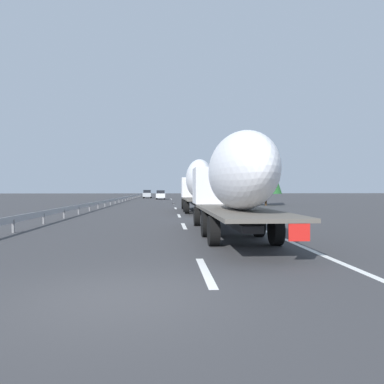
# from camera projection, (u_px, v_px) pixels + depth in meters

# --- Properties ---
(ground_plane) EXTENTS (260.00, 260.00, 0.00)m
(ground_plane) POSITION_uv_depth(u_px,v_px,m) (160.00, 205.00, 46.50)
(ground_plane) COLOR #38383A
(lane_stripe_0) EXTENTS (3.20, 0.20, 0.01)m
(lane_stripe_0) POSITION_uv_depth(u_px,v_px,m) (205.00, 271.00, 8.72)
(lane_stripe_0) COLOR white
(lane_stripe_0) RESTS_ON ground_plane
(lane_stripe_1) EXTENTS (3.20, 0.20, 0.01)m
(lane_stripe_1) POSITION_uv_depth(u_px,v_px,m) (184.00, 226.00, 19.48)
(lane_stripe_1) COLOR white
(lane_stripe_1) RESTS_ON ground_plane
(lane_stripe_2) EXTENTS (3.20, 0.20, 0.01)m
(lane_stripe_2) POSITION_uv_depth(u_px,v_px,m) (179.00, 216.00, 27.02)
(lane_stripe_2) COLOR white
(lane_stripe_2) RESTS_ON ground_plane
(lane_stripe_3) EXTENTS (3.20, 0.20, 0.01)m
(lane_stripe_3) POSITION_uv_depth(u_px,v_px,m) (176.00, 208.00, 37.78)
(lane_stripe_3) COLOR white
(lane_stripe_3) RESTS_ON ground_plane
(lane_stripe_4) EXTENTS (3.20, 0.20, 0.01)m
(lane_stripe_4) POSITION_uv_depth(u_px,v_px,m) (173.00, 204.00, 49.13)
(lane_stripe_4) COLOR white
(lane_stripe_4) RESTS_ON ground_plane
(lane_stripe_5) EXTENTS (3.20, 0.20, 0.01)m
(lane_stripe_5) POSITION_uv_depth(u_px,v_px,m) (173.00, 204.00, 49.66)
(lane_stripe_5) COLOR white
(lane_stripe_5) RESTS_ON ground_plane
(lane_stripe_6) EXTENTS (3.20, 0.20, 0.01)m
(lane_stripe_6) POSITION_uv_depth(u_px,v_px,m) (171.00, 199.00, 70.53)
(lane_stripe_6) COLOR white
(lane_stripe_6) RESTS_ON ground_plane
(lane_stripe_7) EXTENTS (3.20, 0.20, 0.01)m
(lane_stripe_7) POSITION_uv_depth(u_px,v_px,m) (171.00, 199.00, 76.80)
(lane_stripe_7) COLOR white
(lane_stripe_7) RESTS_ON ground_plane
(edge_line_right) EXTENTS (110.00, 0.20, 0.01)m
(edge_line_right) POSITION_uv_depth(u_px,v_px,m) (199.00, 203.00, 51.87)
(edge_line_right) COLOR white
(edge_line_right) RESTS_ON ground_plane
(truck_lead) EXTENTS (12.19, 2.55, 4.45)m
(truck_lead) POSITION_uv_depth(u_px,v_px,m) (198.00, 183.00, 31.72)
(truck_lead) COLOR silver
(truck_lead) RESTS_ON ground_plane
(truck_trailing) EXTENTS (12.83, 2.55, 4.05)m
(truck_trailing) POSITION_uv_depth(u_px,v_px,m) (234.00, 180.00, 14.92)
(truck_trailing) COLOR silver
(truck_trailing) RESTS_ON ground_plane
(car_silver_hatch) EXTENTS (4.73, 1.82, 1.80)m
(car_silver_hatch) POSITION_uv_depth(u_px,v_px,m) (147.00, 194.00, 81.66)
(car_silver_hatch) COLOR #ADB2B7
(car_silver_hatch) RESTS_ON ground_plane
(car_white_van) EXTENTS (4.23, 1.75, 1.76)m
(car_white_van) POSITION_uv_depth(u_px,v_px,m) (161.00, 195.00, 70.89)
(car_white_van) COLOR white
(car_white_van) RESTS_ON ground_plane
(road_sign) EXTENTS (0.10, 0.90, 3.15)m
(road_sign) POSITION_uv_depth(u_px,v_px,m) (209.00, 188.00, 50.56)
(road_sign) COLOR gray
(road_sign) RESTS_ON ground_plane
(tree_0) EXTENTS (3.85, 3.85, 7.30)m
(tree_0) POSITION_uv_depth(u_px,v_px,m) (266.00, 170.00, 44.72)
(tree_0) COLOR #472D19
(tree_0) RESTS_ON ground_plane
(tree_1) EXTENTS (3.92, 3.92, 5.60)m
(tree_1) POSITION_uv_depth(u_px,v_px,m) (210.00, 183.00, 95.23)
(tree_1) COLOR #472D19
(tree_1) RESTS_ON ground_plane
(tree_2) EXTENTS (3.69, 3.69, 5.28)m
(tree_2) POSITION_uv_depth(u_px,v_px,m) (203.00, 184.00, 92.64)
(tree_2) COLOR #472D19
(tree_2) RESTS_ON ground_plane
(guardrail_median) EXTENTS (94.00, 0.10, 0.76)m
(guardrail_median) POSITION_uv_depth(u_px,v_px,m) (115.00, 200.00, 49.08)
(guardrail_median) COLOR #9EA0A5
(guardrail_median) RESTS_ON ground_plane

